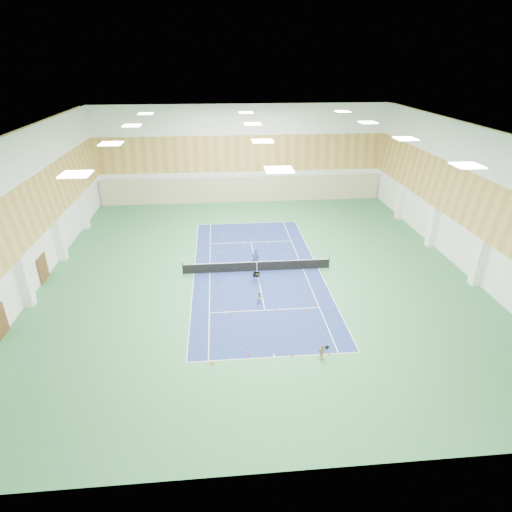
{
  "coord_description": "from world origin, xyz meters",
  "views": [
    {
      "loc": [
        -3.11,
        -33.24,
        17.16
      ],
      "look_at": [
        -0.18,
        -1.12,
        2.0
      ],
      "focal_mm": 30.0,
      "sensor_mm": 36.0,
      "label": 1
    }
  ],
  "objects_px": {
    "child_court": "(260,298)",
    "tennis_net": "(257,265)",
    "coach": "(255,258)",
    "child_apron": "(322,352)",
    "ball_cart": "(256,278)"
  },
  "relations": [
    {
      "from": "coach",
      "to": "child_court",
      "type": "xyz_separation_m",
      "value": [
        -0.19,
        -6.13,
        -0.4
      ]
    },
    {
      "from": "coach",
      "to": "child_apron",
      "type": "bearing_deg",
      "value": 87.22
    },
    {
      "from": "tennis_net",
      "to": "coach",
      "type": "bearing_deg",
      "value": 98.25
    },
    {
      "from": "tennis_net",
      "to": "child_court",
      "type": "xyz_separation_m",
      "value": [
        -0.28,
        -5.53,
        0.0
      ]
    },
    {
      "from": "coach",
      "to": "ball_cart",
      "type": "relative_size",
      "value": 2.15
    },
    {
      "from": "tennis_net",
      "to": "child_apron",
      "type": "relative_size",
      "value": 11.71
    },
    {
      "from": "child_court",
      "to": "child_apron",
      "type": "relative_size",
      "value": 1.01
    },
    {
      "from": "coach",
      "to": "child_court",
      "type": "bearing_deg",
      "value": 72.48
    },
    {
      "from": "child_court",
      "to": "ball_cart",
      "type": "relative_size",
      "value": 1.25
    },
    {
      "from": "tennis_net",
      "to": "child_apron",
      "type": "xyz_separation_m",
      "value": [
        2.88,
        -12.32,
        -0.0
      ]
    },
    {
      "from": "tennis_net",
      "to": "ball_cart",
      "type": "relative_size",
      "value": 14.43
    },
    {
      "from": "tennis_net",
      "to": "child_court",
      "type": "distance_m",
      "value": 5.54
    },
    {
      "from": "child_apron",
      "to": "ball_cart",
      "type": "relative_size",
      "value": 1.23
    },
    {
      "from": "child_court",
      "to": "tennis_net",
      "type": "bearing_deg",
      "value": 58.91
    },
    {
      "from": "child_apron",
      "to": "ball_cart",
      "type": "bearing_deg",
      "value": 85.27
    }
  ]
}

